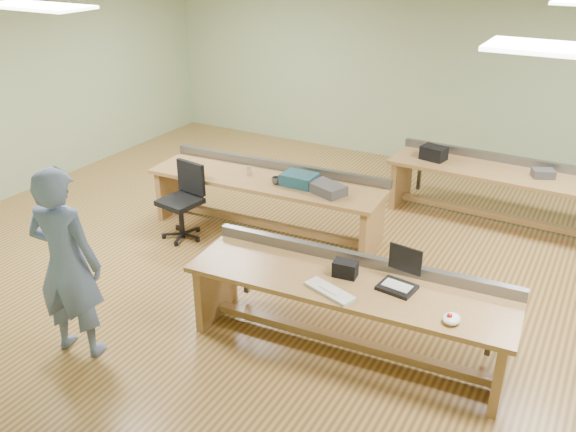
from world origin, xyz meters
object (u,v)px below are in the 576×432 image
object	(u,v)px
parts_bin_grey	(327,189)
drinks_can	(249,170)
task_chair	(184,211)
workbench_front	(348,298)
laptop_base	(397,287)
mug	(276,180)
workbench_back	(501,184)
workbench_mid	(267,191)
parts_bin_teal	(299,179)
camera_bag	(345,269)
person	(67,264)

from	to	relation	value
parts_bin_grey	drinks_can	distance (m)	1.18
task_chair	workbench_front	bearing A→B (deg)	-13.59
parts_bin_grey	laptop_base	bearing A→B (deg)	-47.94
task_chair	mug	size ratio (longest dim) A/B	8.55
workbench_back	laptop_base	size ratio (longest dim) A/B	9.45
workbench_mid	laptop_base	xyz separation A→B (m)	(2.40, -1.75, 0.21)
workbench_back	parts_bin_teal	world-z (taller)	parts_bin_teal
workbench_mid	mug	distance (m)	0.34
camera_bag	task_chair	distance (m)	2.99
workbench_mid	laptop_base	size ratio (longest dim) A/B	10.01
person	laptop_base	size ratio (longest dim) A/B	5.90
workbench_mid	workbench_back	size ratio (longest dim) A/B	1.06
parts_bin_teal	workbench_back	bearing A→B (deg)	39.68
person	drinks_can	xyz separation A→B (m)	(-0.02, 3.07, -0.13)
workbench_front	workbench_mid	distance (m)	2.68
camera_bag	task_chair	bearing A→B (deg)	152.09
workbench_back	camera_bag	distance (m)	3.61
workbench_front	workbench_mid	size ratio (longest dim) A/B	0.97
workbench_back	drinks_can	size ratio (longest dim) A/B	26.66
workbench_back	task_chair	distance (m)	4.25
workbench_mid	camera_bag	world-z (taller)	camera_bag
person	laptop_base	world-z (taller)	person
drinks_can	workbench_mid	bearing A→B (deg)	2.79
workbench_back	laptop_base	bearing A→B (deg)	-92.26
person	camera_bag	xyz separation A→B (m)	(2.16, 1.32, -0.11)
parts_bin_teal	camera_bag	bearing A→B (deg)	-50.91
drinks_can	parts_bin_teal	bearing A→B (deg)	0.03
person	laptop_base	xyz separation A→B (m)	(2.66, 1.33, -0.17)
parts_bin_grey	drinks_can	xyz separation A→B (m)	(-1.17, 0.07, -0.00)
camera_bag	drinks_can	distance (m)	2.79
workbench_back	task_chair	bearing A→B (deg)	-143.37
person	workbench_back	bearing A→B (deg)	-132.95
workbench_back	task_chair	xyz separation A→B (m)	(-3.47, -2.46, -0.20)
drinks_can	task_chair	bearing A→B (deg)	-130.23
drinks_can	workbench_back	bearing A→B (deg)	31.58
parts_bin_grey	parts_bin_teal	bearing A→B (deg)	170.29
parts_bin_grey	drinks_can	size ratio (longest dim) A/B	3.95
person	parts_bin_teal	bearing A→B (deg)	-115.71
workbench_back	person	size ratio (longest dim) A/B	1.60
parts_bin_teal	workbench_mid	bearing A→B (deg)	178.48
person	parts_bin_grey	bearing A→B (deg)	-123.38
person	task_chair	world-z (taller)	person
camera_bag	parts_bin_teal	size ratio (longest dim) A/B	0.53
mug	parts_bin_teal	bearing A→B (deg)	23.15
laptop_base	camera_bag	size ratio (longest dim) A/B	1.44
task_chair	mug	distance (m)	1.28
workbench_mid	parts_bin_grey	size ratio (longest dim) A/B	7.15
workbench_mid	parts_bin_grey	xyz separation A→B (m)	(0.90, -0.09, 0.25)
workbench_front	parts_bin_grey	bearing A→B (deg)	117.46
laptop_base	task_chair	xyz separation A→B (m)	(-3.25, 1.05, -0.41)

